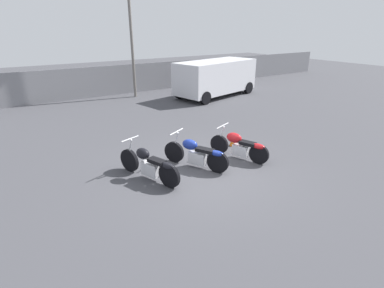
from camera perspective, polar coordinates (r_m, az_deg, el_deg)
ground_plane at (r=8.68m, az=2.50°, el=-5.38°), size 60.00×60.00×0.00m
fence_back at (r=18.59m, az=-19.04°, el=10.97°), size 40.00×0.04×1.75m
light_pole_left at (r=17.99m, az=-11.82°, el=23.97°), size 0.70×0.35×8.24m
motorcycle_slot_0 at (r=8.20m, az=-8.11°, el=-3.91°), size 0.91×2.12×1.04m
motorcycle_slot_1 at (r=8.80m, az=0.85°, el=-1.86°), size 1.13×1.94×1.02m
motorcycle_slot_2 at (r=9.50m, az=9.04°, el=-0.34°), size 0.97×1.92×0.99m
parked_van at (r=18.14m, az=4.55°, el=12.69°), size 5.51×3.15×2.05m
traffic_cone_near at (r=10.58m, az=7.97°, el=1.06°), size 0.28×0.28×0.53m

